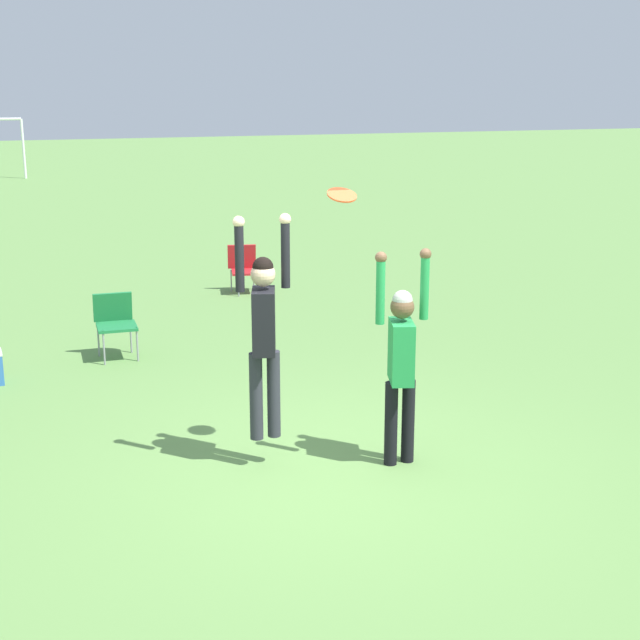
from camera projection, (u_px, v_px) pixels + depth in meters
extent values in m
plane|color=#608C47|center=(326.00, 470.00, 8.10)|extent=(120.00, 120.00, 0.00)
cylinder|color=#2D2D38|center=(256.00, 396.00, 8.01)|extent=(0.12, 0.12, 0.81)
cylinder|color=#2D2D38|center=(274.00, 394.00, 8.07)|extent=(0.12, 0.12, 0.81)
cube|color=black|center=(264.00, 321.00, 7.87)|extent=(0.32, 0.42, 0.57)
sphere|color=beige|center=(263.00, 274.00, 7.77)|extent=(0.22, 0.22, 0.22)
sphere|color=black|center=(263.00, 267.00, 7.75)|extent=(0.19, 0.19, 0.19)
cylinder|color=black|center=(239.00, 257.00, 7.64)|extent=(0.08, 0.08, 0.61)
sphere|color=beige|center=(239.00, 222.00, 7.57)|extent=(0.10, 0.10, 0.10)
cylinder|color=black|center=(285.00, 254.00, 7.80)|extent=(0.08, 0.08, 0.61)
sphere|color=beige|center=(285.00, 219.00, 7.73)|extent=(0.10, 0.10, 0.10)
cylinder|color=black|center=(391.00, 424.00, 8.13)|extent=(0.12, 0.12, 0.79)
cylinder|color=black|center=(408.00, 421.00, 8.19)|extent=(0.12, 0.12, 0.79)
cube|color=green|center=(401.00, 352.00, 7.99)|extent=(0.32, 0.44, 0.56)
sphere|color=brown|center=(402.00, 307.00, 7.89)|extent=(0.21, 0.21, 0.21)
sphere|color=#B7B2AD|center=(402.00, 300.00, 7.87)|extent=(0.18, 0.18, 0.18)
cylinder|color=green|center=(380.00, 291.00, 7.76)|extent=(0.08, 0.08, 0.59)
sphere|color=brown|center=(381.00, 257.00, 7.69)|extent=(0.10, 0.10, 0.10)
cylinder|color=green|center=(425.00, 287.00, 7.93)|extent=(0.08, 0.08, 0.59)
sphere|color=brown|center=(426.00, 254.00, 7.86)|extent=(0.10, 0.10, 0.10)
cylinder|color=#E04C23|center=(342.00, 195.00, 7.75)|extent=(0.26, 0.25, 0.11)
cylinder|color=gray|center=(104.00, 348.00, 11.14)|extent=(0.02, 0.02, 0.44)
cylinder|color=gray|center=(137.00, 344.00, 11.30)|extent=(0.02, 0.02, 0.44)
cylinder|color=gray|center=(98.00, 340.00, 11.52)|extent=(0.02, 0.02, 0.44)
cylinder|color=gray|center=(131.00, 336.00, 11.67)|extent=(0.02, 0.02, 0.44)
cube|color=#1E753D|center=(117.00, 327.00, 11.36)|extent=(0.53, 0.53, 0.04)
cube|color=#1E753D|center=(113.00, 307.00, 11.51)|extent=(0.50, 0.14, 0.38)
cylinder|color=gray|center=(238.00, 285.00, 14.90)|extent=(0.02, 0.02, 0.38)
cylinder|color=gray|center=(262.00, 283.00, 15.05)|extent=(0.02, 0.02, 0.38)
cylinder|color=gray|center=(231.00, 281.00, 15.26)|extent=(0.02, 0.02, 0.38)
cylinder|color=gray|center=(254.00, 279.00, 15.42)|extent=(0.02, 0.02, 0.38)
cube|color=#B21E23|center=(246.00, 272.00, 15.11)|extent=(0.59, 0.59, 0.04)
cube|color=#B21E23|center=(242.00, 257.00, 15.26)|extent=(0.49, 0.23, 0.42)
cylinder|color=white|center=(23.00, 149.00, 34.94)|extent=(0.10, 0.10, 2.30)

